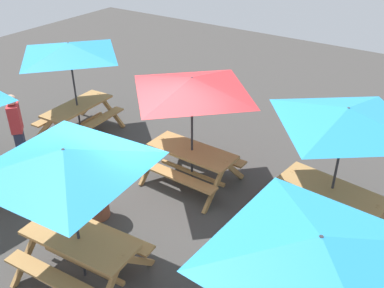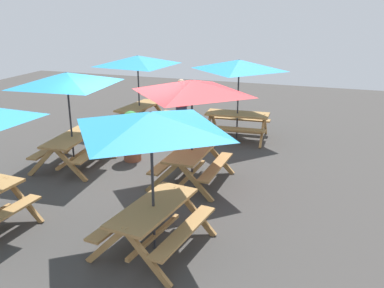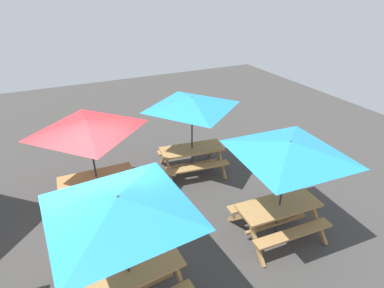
{
  "view_description": "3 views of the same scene",
  "coord_description": "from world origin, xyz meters",
  "views": [
    {
      "loc": [
        4.32,
        -4.67,
        5.15
      ],
      "look_at": [
        0.26,
        1.38,
        0.9
      ],
      "focal_mm": 40.0,
      "sensor_mm": 36.0,
      "label": 1
    },
    {
      "loc": [
        8.56,
        4.24,
        3.83
      ],
      "look_at": [
        0.26,
        1.38,
        0.9
      ],
      "focal_mm": 40.0,
      "sensor_mm": 36.0,
      "label": 2
    },
    {
      "loc": [
        -0.21,
        -5.13,
        4.93
      ],
      "look_at": [
        3.0,
        1.68,
        0.9
      ],
      "focal_mm": 28.0,
      "sensor_mm": 36.0,
      "label": 3
    }
  ],
  "objects": [
    {
      "name": "ground_plane",
      "position": [
        0.0,
        0.0,
        0.0
      ],
      "size": [
        24.52,
        24.52,
        0.0
      ],
      "primitive_type": "plane",
      "color": "#3D3A38",
      "rests_on": "ground"
    },
    {
      "name": "picnic_table_5",
      "position": [
        -3.16,
        -1.53,
        1.99
      ],
      "size": [
        2.81,
        2.81,
        2.34
      ],
      "rotation": [
        0.0,
        0.0,
        -0.11
      ],
      "color": "#A87A44",
      "rests_on": "ground"
    },
    {
      "name": "potted_plant_0",
      "position": [
        -0.57,
        -0.5,
        0.71
      ],
      "size": [
        0.58,
        0.58,
        1.28
      ],
      "color": "#935138",
      "rests_on": "ground"
    },
    {
      "name": "picnic_table_2",
      "position": [
        3.0,
        1.68,
        1.99
      ],
      "size": [
        2.24,
        2.24,
        2.34
      ],
      "rotation": [
        0.0,
        0.0,
        -0.13
      ],
      "color": "#A87A44",
      "rests_on": "ground"
    },
    {
      "name": "picnic_table_3",
      "position": [
        0.28,
        -1.65,
        1.99
      ],
      "size": [
        2.82,
        2.82,
        2.34
      ],
      "rotation": [
        0.0,
        0.0,
        0.08
      ],
      "color": "#A87A44",
      "rests_on": "ground"
    },
    {
      "name": "picnic_table_0",
      "position": [
        -3.22,
        1.58,
        1.99
      ],
      "size": [
        2.1,
        2.1,
        2.34
      ],
      "rotation": [
        0.0,
        0.0,
        1.62
      ],
      "color": "#A87A44",
      "rests_on": "ground"
    },
    {
      "name": "picnic_table_1",
      "position": [
        0.26,
        1.38,
        1.99
      ],
      "size": [
        2.05,
        2.05,
        2.34
      ],
      "rotation": [
        0.0,
        0.0,
        -0.02
      ],
      "color": "#A87A44",
      "rests_on": "ground"
    },
    {
      "name": "person_standing",
      "position": [
        -3.16,
        -0.13,
        0.89
      ],
      "size": [
        0.42,
        0.4,
        1.67
      ],
      "rotation": [
        0.0,
        0.0,
        5.57
      ],
      "color": "#2D334C",
      "rests_on": "ground"
    }
  ]
}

